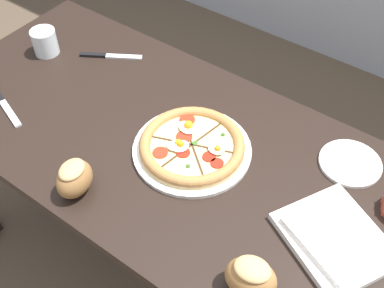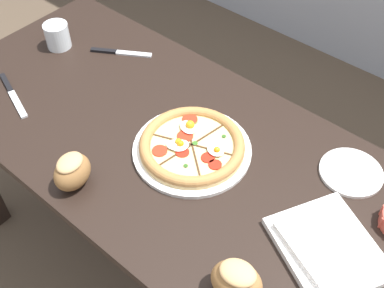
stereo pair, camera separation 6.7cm
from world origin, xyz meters
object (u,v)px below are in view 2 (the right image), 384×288
object	(u,v)px
dining_table	(167,161)
water_glass	(58,37)
napkin_folded	(328,247)
bread_piece_near	(237,281)
knife_main	(120,52)
side_saucer	(351,172)
bread_piece_mid	(72,171)
knife_spare	(13,94)
pizza	(192,146)

from	to	relation	value
dining_table	water_glass	bearing A→B (deg)	171.70
napkin_folded	bread_piece_near	distance (m)	0.25
knife_main	water_glass	distance (m)	0.22
bread_piece_near	knife_main	size ratio (longest dim) A/B	0.69
bread_piece_near	napkin_folded	bearing A→B (deg)	65.49
dining_table	napkin_folded	world-z (taller)	napkin_folded
bread_piece_near	side_saucer	world-z (taller)	bread_piece_near
water_glass	side_saucer	world-z (taller)	water_glass
bread_piece_near	bread_piece_mid	world-z (taller)	bread_piece_near
bread_piece_near	knife_spare	distance (m)	0.93
napkin_folded	side_saucer	size ratio (longest dim) A/B	1.90
bread_piece_mid	water_glass	xyz separation A→B (m)	(-0.51, 0.36, -0.01)
knife_main	side_saucer	distance (m)	0.86
bread_piece_near	dining_table	bearing A→B (deg)	150.34
bread_piece_mid	side_saucer	bearing A→B (deg)	43.01
dining_table	bread_piece_near	world-z (taller)	bread_piece_near
napkin_folded	bread_piece_mid	distance (m)	0.66
pizza	side_saucer	xyz separation A→B (m)	(0.38, 0.22, -0.02)
water_glass	bread_piece_near	bearing A→B (deg)	-18.11
pizza	knife_spare	world-z (taller)	pizza
side_saucer	bread_piece_near	bearing A→B (deg)	-94.07
napkin_folded	bread_piece_mid	bearing A→B (deg)	-157.29
dining_table	pizza	size ratio (longest dim) A/B	4.64
napkin_folded	knife_spare	world-z (taller)	napkin_folded
bread_piece_mid	water_glass	world-z (taller)	bread_piece_mid
napkin_folded	bread_piece_near	world-z (taller)	bread_piece_near
pizza	napkin_folded	size ratio (longest dim) A/B	1.03
bread_piece_mid	knife_main	bearing A→B (deg)	124.14
dining_table	knife_spare	bearing A→B (deg)	-160.17
bread_piece_near	water_glass	distance (m)	1.07
side_saucer	pizza	bearing A→B (deg)	-150.27
pizza	side_saucer	world-z (taller)	pizza
bread_piece_mid	water_glass	size ratio (longest dim) A/B	1.41
dining_table	bread_piece_near	distance (m)	0.52
pizza	knife_spare	bearing A→B (deg)	-162.21
knife_spare	water_glass	world-z (taller)	water_glass
knife_spare	side_saucer	distance (m)	1.04
dining_table	knife_spare	size ratio (longest dim) A/B	6.87
side_saucer	napkin_folded	bearing A→B (deg)	-74.50
napkin_folded	knife_main	bearing A→B (deg)	166.90
pizza	bread_piece_mid	bearing A→B (deg)	-119.28
dining_table	knife_main	xyz separation A→B (m)	(-0.39, 0.19, 0.11)
bread_piece_near	knife_spare	world-z (taller)	bread_piece_near
water_glass	side_saucer	size ratio (longest dim) A/B	0.51
dining_table	bread_piece_near	xyz separation A→B (m)	(0.43, -0.25, 0.16)
napkin_folded	bread_piece_near	xyz separation A→B (m)	(-0.10, -0.22, 0.04)
water_glass	bread_piece_mid	bearing A→B (deg)	-35.31
knife_main	knife_spare	bearing A→B (deg)	-136.86
bread_piece_near	bread_piece_mid	xyz separation A→B (m)	(-0.50, -0.03, -0.00)
side_saucer	knife_spare	bearing A→B (deg)	-157.24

